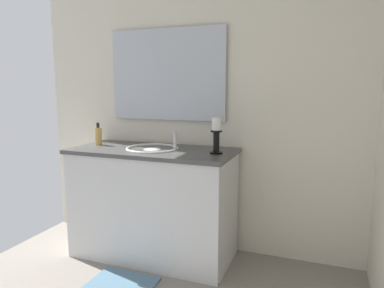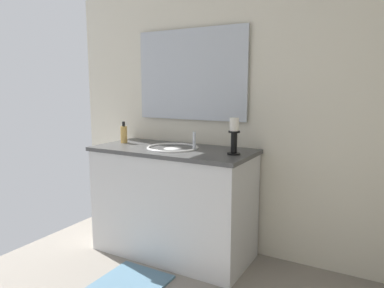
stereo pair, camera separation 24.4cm
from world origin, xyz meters
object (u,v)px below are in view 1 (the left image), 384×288
vanity_cabinet (153,203)px  candle_holder_tall (216,135)px  sink_basin (153,154)px  soap_bottle (98,136)px  mirror (167,75)px

vanity_cabinet → candle_holder_tall: 0.76m
sink_basin → candle_holder_tall: size_ratio=1.57×
sink_basin → soap_bottle: bearing=-93.4°
mirror → soap_bottle: mirror is taller
mirror → soap_bottle: size_ratio=5.48×
mirror → sink_basin: bearing=0.2°
sink_basin → mirror: size_ratio=0.41×
candle_holder_tall → mirror: bearing=-119.6°
vanity_cabinet → soap_bottle: bearing=-93.4°
vanity_cabinet → candle_holder_tall: (0.01, 0.51, 0.56)m
vanity_cabinet → mirror: 1.03m
vanity_cabinet → sink_basin: sink_basin is taller
sink_basin → candle_holder_tall: (0.01, 0.51, 0.17)m
soap_bottle → vanity_cabinet: bearing=86.6°
vanity_cabinet → soap_bottle: size_ratio=6.99×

